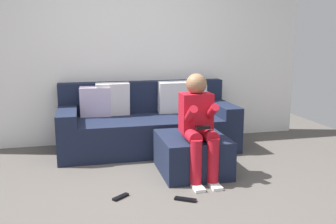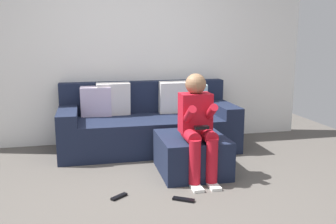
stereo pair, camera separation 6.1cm
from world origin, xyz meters
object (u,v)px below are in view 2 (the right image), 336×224
person_seated (198,122)px  remote_near_ottoman (183,200)px  couch_sectional (148,124)px  ottoman (191,154)px  remote_by_storage_bin (119,197)px

person_seated → remote_near_ottoman: 0.81m
couch_sectional → ottoman: (0.31, -0.99, -0.12)m
person_seated → ottoman: bearing=91.7°
remote_near_ottoman → remote_by_storage_bin: 0.58m
remote_near_ottoman → remote_by_storage_bin: (-0.55, 0.19, 0.00)m
ottoman → remote_near_ottoman: bearing=-111.5°
couch_sectional → remote_near_ottoman: size_ratio=11.38×
couch_sectional → person_seated: person_seated is taller
remote_by_storage_bin → ottoman: bearing=-7.2°
person_seated → remote_near_ottoman: size_ratio=5.49×
couch_sectional → ottoman: 1.05m
person_seated → remote_near_ottoman: bearing=-119.0°
couch_sectional → remote_by_storage_bin: (-0.51, -1.49, -0.31)m
person_seated → remote_by_storage_bin: person_seated is taller
ottoman → remote_near_ottoman: 0.76m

